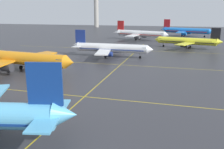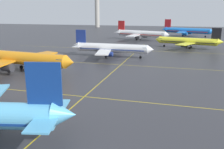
{
  "view_description": "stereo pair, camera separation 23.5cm",
  "coord_description": "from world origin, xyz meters",
  "px_view_note": "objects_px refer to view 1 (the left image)",
  "views": [
    {
      "loc": [
        18.23,
        -14.16,
        17.2
      ],
      "look_at": [
        4.09,
        37.78,
        3.34
      ],
      "focal_mm": 39.05,
      "sensor_mm": 36.0,
      "label": 1
    },
    {
      "loc": [
        18.46,
        -14.09,
        17.2
      ],
      "look_at": [
        4.09,
        37.78,
        3.34
      ],
      "focal_mm": 39.05,
      "sensor_mm": 36.0,
      "label": 2
    }
  ],
  "objects_px": {
    "airliner_third_row": "(110,48)",
    "airliner_far_left_stand": "(187,41)",
    "control_tower": "(96,7)",
    "airliner_far_right_stand": "(140,34)",
    "airliner_second_row": "(18,58)",
    "airliner_distant_taxiway": "(186,31)"
  },
  "relations": [
    {
      "from": "airliner_far_right_stand",
      "to": "control_tower",
      "type": "xyz_separation_m",
      "value": [
        -69.2,
        118.85,
        18.14
      ]
    },
    {
      "from": "airliner_third_row",
      "to": "airliner_second_row",
      "type": "bearing_deg",
      "value": -123.34
    },
    {
      "from": "airliner_second_row",
      "to": "control_tower",
      "type": "distance_m",
      "value": 217.37
    },
    {
      "from": "airliner_second_row",
      "to": "control_tower",
      "type": "bearing_deg",
      "value": 102.61
    },
    {
      "from": "airliner_second_row",
      "to": "control_tower",
      "type": "height_order",
      "value": "control_tower"
    },
    {
      "from": "airliner_far_left_stand",
      "to": "airliner_far_right_stand",
      "type": "xyz_separation_m",
      "value": [
        -27.77,
        29.54,
        0.53
      ]
    },
    {
      "from": "airliner_far_right_stand",
      "to": "control_tower",
      "type": "distance_m",
      "value": 138.72
    },
    {
      "from": "airliner_distant_taxiway",
      "to": "control_tower",
      "type": "distance_m",
      "value": 130.8
    },
    {
      "from": "airliner_third_row",
      "to": "airliner_far_left_stand",
      "type": "xyz_separation_m",
      "value": [
        29.71,
        32.64,
        -0.06
      ]
    },
    {
      "from": "airliner_second_row",
      "to": "airliner_far_right_stand",
      "type": "distance_m",
      "value": 95.09
    },
    {
      "from": "airliner_distant_taxiway",
      "to": "airliner_far_left_stand",
      "type": "bearing_deg",
      "value": -90.34
    },
    {
      "from": "airliner_second_row",
      "to": "airliner_far_left_stand",
      "type": "distance_m",
      "value": 80.23
    },
    {
      "from": "airliner_third_row",
      "to": "airliner_far_left_stand",
      "type": "relative_size",
      "value": 1.02
    },
    {
      "from": "airliner_third_row",
      "to": "control_tower",
      "type": "bearing_deg",
      "value": 110.38
    },
    {
      "from": "airliner_far_left_stand",
      "to": "airliner_distant_taxiway",
      "type": "xyz_separation_m",
      "value": [
        0.37,
        62.93,
        0.59
      ]
    },
    {
      "from": "control_tower",
      "to": "airliner_second_row",
      "type": "bearing_deg",
      "value": -77.39
    },
    {
      "from": "airliner_third_row",
      "to": "airliner_far_left_stand",
      "type": "distance_m",
      "value": 44.14
    },
    {
      "from": "control_tower",
      "to": "airliner_far_right_stand",
      "type": "bearing_deg",
      "value": -59.79
    },
    {
      "from": "airliner_second_row",
      "to": "airliner_far_right_stand",
      "type": "bearing_deg",
      "value": 76.68
    },
    {
      "from": "airliner_third_row",
      "to": "airliner_distant_taxiway",
      "type": "xyz_separation_m",
      "value": [
        30.08,
        95.57,
        0.53
      ]
    },
    {
      "from": "airliner_far_left_stand",
      "to": "control_tower",
      "type": "xyz_separation_m",
      "value": [
        -96.97,
        148.39,
        18.67
      ]
    },
    {
      "from": "airliner_distant_taxiway",
      "to": "control_tower",
      "type": "xyz_separation_m",
      "value": [
        -97.35,
        85.47,
        18.08
      ]
    }
  ]
}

